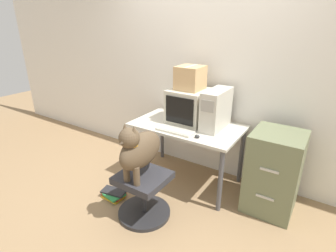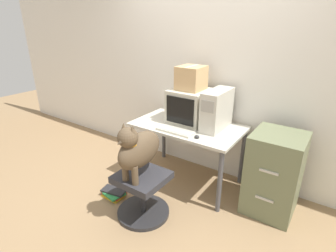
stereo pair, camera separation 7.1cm
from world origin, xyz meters
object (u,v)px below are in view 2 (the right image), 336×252
at_px(pc_tower, 217,110).
at_px(cardboard_box, 191,78).
at_px(filing_cabinet, 274,174).
at_px(book_stack_floor, 114,193).
at_px(dog, 138,149).
at_px(crt_monitor, 190,106).
at_px(keyboard, 175,131).
at_px(office_chair, 143,193).

bearing_deg(pc_tower, cardboard_box, 176.01).
bearing_deg(cardboard_box, filing_cabinet, -5.16).
bearing_deg(filing_cabinet, book_stack_floor, -152.18).
bearing_deg(cardboard_box, dog, -89.69).
height_order(dog, filing_cabinet, dog).
bearing_deg(crt_monitor, cardboard_box, 90.00).
bearing_deg(book_stack_floor, filing_cabinet, 27.82).
relative_size(keyboard, office_chair, 0.79).
bearing_deg(book_stack_floor, pc_tower, 47.00).
bearing_deg(filing_cabinet, keyboard, -164.55).
distance_m(crt_monitor, dog, 0.98).
height_order(keyboard, cardboard_box, cardboard_box).
bearing_deg(crt_monitor, office_chair, -89.68).
distance_m(pc_tower, office_chair, 1.20).
relative_size(filing_cabinet, cardboard_box, 2.91).
relative_size(pc_tower, dog, 0.84).
bearing_deg(dog, filing_cabinet, 39.66).
xyz_separation_m(dog, cardboard_box, (-0.01, 0.97, 0.50)).
bearing_deg(keyboard, pc_tower, 47.96).
xyz_separation_m(pc_tower, dog, (-0.35, -0.94, -0.19)).
bearing_deg(pc_tower, filing_cabinet, -5.75).
height_order(crt_monitor, book_stack_floor, crt_monitor).
xyz_separation_m(crt_monitor, pc_tower, (0.35, -0.02, 0.02)).
height_order(keyboard, filing_cabinet, filing_cabinet).
relative_size(pc_tower, book_stack_floor, 1.62).
bearing_deg(crt_monitor, keyboard, -84.67).
height_order(pc_tower, office_chair, pc_tower).
distance_m(crt_monitor, office_chair, 1.15).
bearing_deg(dog, cardboard_box, 90.31).
height_order(office_chair, book_stack_floor, office_chair).
bearing_deg(cardboard_box, book_stack_floor, -117.11).
xyz_separation_m(keyboard, filing_cabinet, (1.02, 0.28, -0.32)).
bearing_deg(crt_monitor, book_stack_floor, -117.21).
bearing_deg(crt_monitor, dog, -89.69).
bearing_deg(keyboard, book_stack_floor, -133.65).
distance_m(dog, cardboard_box, 1.09).
bearing_deg(book_stack_floor, crt_monitor, 62.79).
xyz_separation_m(pc_tower, filing_cabinet, (0.70, -0.07, -0.53)).
xyz_separation_m(dog, book_stack_floor, (-0.46, 0.07, -0.74)).
height_order(crt_monitor, dog, crt_monitor).
distance_m(keyboard, book_stack_floor, 1.01).
height_order(office_chair, filing_cabinet, filing_cabinet).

